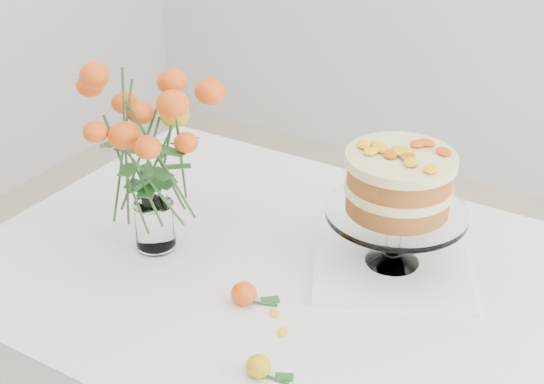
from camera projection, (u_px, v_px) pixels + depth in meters
The scene contains 9 objects.
table at pixel (319, 312), 1.54m from camera, with size 1.43×0.93×0.76m.
napkin at pixel (392, 263), 1.55m from camera, with size 0.31×0.31×0.01m, color white.
cake_stand at pixel (398, 188), 1.46m from camera, with size 0.28×0.28×0.25m.
rose_vase at pixel (147, 140), 1.48m from camera, with size 0.36×0.36×0.43m.
loose_rose_near at pixel (259, 366), 1.26m from camera, with size 0.08×0.04×0.04m.
loose_rose_far at pixel (244, 294), 1.43m from camera, with size 0.09×0.05×0.04m.
stray_petal_a at pixel (242, 286), 1.48m from camera, with size 0.03×0.02×0.00m, color yellow.
stray_petal_b at pixel (275, 313), 1.41m from camera, with size 0.03×0.02×0.00m, color yellow.
stray_petal_c at pixel (283, 332), 1.36m from camera, with size 0.03×0.02×0.00m, color yellow.
Camera 1 is at (0.56, -1.10, 1.63)m, focal length 50.00 mm.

